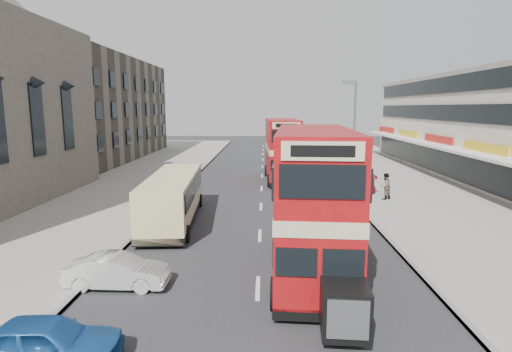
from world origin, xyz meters
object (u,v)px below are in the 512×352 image
(coach, at_px, (173,197))
(car_left_near, at_px, (46,342))
(car_right_c, at_px, (307,164))
(pedestrian_near, at_px, (385,186))
(car_left_front, at_px, (117,271))
(cyclist, at_px, (304,176))
(street_lamp, at_px, (353,128))
(bus_main, at_px, (313,201))
(bus_second, at_px, (282,150))
(car_right_a, at_px, (338,184))
(car_right_b, at_px, (325,175))

(coach, xyz_separation_m, car_left_near, (-0.32, -12.82, -0.82))
(car_right_c, height_order, pedestrian_near, pedestrian_near)
(car_left_near, bearing_deg, car_right_c, -20.56)
(car_left_front, distance_m, cyclist, 21.91)
(coach, relative_size, pedestrian_near, 5.19)
(street_lamp, distance_m, car_left_near, 23.92)
(bus_main, distance_m, coach, 9.78)
(street_lamp, distance_m, coach, 14.06)
(car_left_near, xyz_separation_m, pedestrian_near, (13.43, 18.21, 0.43))
(street_lamp, bearing_deg, coach, -145.83)
(bus_second, relative_size, car_right_a, 1.78)
(car_left_front, bearing_deg, street_lamp, -34.61)
(street_lamp, relative_size, car_right_c, 2.27)
(car_right_b, bearing_deg, cyclist, -56.49)
(car_left_front, bearing_deg, pedestrian_near, -43.03)
(bus_main, distance_m, car_right_a, 15.08)
(car_right_a, relative_size, car_right_c, 1.45)
(bus_main, distance_m, car_left_front, 7.47)
(bus_second, bearing_deg, coach, 61.72)
(car_left_front, distance_m, car_right_c, 29.65)
(bus_main, bearing_deg, street_lamp, -103.27)
(car_left_near, distance_m, car_right_c, 33.98)
(bus_main, bearing_deg, car_left_front, 15.61)
(car_left_near, xyz_separation_m, car_right_c, (9.68, 32.57, -0.01))
(bus_second, distance_m, car_right_c, 7.42)
(bus_main, xyz_separation_m, coach, (-6.83, 6.87, -1.35))
(car_left_front, bearing_deg, cyclist, -21.65)
(car_left_near, bearing_deg, coach, -5.44)
(bus_main, bearing_deg, pedestrian_near, -113.28)
(coach, height_order, pedestrian_near, coach)
(car_left_front, distance_m, car_right_a, 19.13)
(street_lamp, height_order, car_right_a, street_lamp)
(bus_second, relative_size, car_right_b, 2.33)
(street_lamp, bearing_deg, car_right_a, -178.86)
(car_left_front, xyz_separation_m, car_right_c, (9.52, 28.08, 0.02))
(coach, bearing_deg, pedestrian_near, 18.47)
(car_right_c, distance_m, pedestrian_near, 14.84)
(bus_second, bearing_deg, car_right_c, -115.86)
(cyclist, bearing_deg, car_left_front, -108.67)
(coach, bearing_deg, bus_second, 59.96)
(bus_second, bearing_deg, car_right_a, 122.58)
(car_left_front, bearing_deg, bus_main, -77.21)
(bus_main, bearing_deg, bus_second, -85.22)
(car_right_b, bearing_deg, bus_second, -90.22)
(car_right_c, bearing_deg, car_right_b, 8.44)
(car_left_near, xyz_separation_m, car_left_front, (0.16, 4.49, -0.04))
(car_left_near, distance_m, car_right_b, 27.83)
(bus_second, height_order, car_right_c, bus_second)
(bus_main, bearing_deg, cyclist, -90.59)
(coach, relative_size, car_left_front, 2.62)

